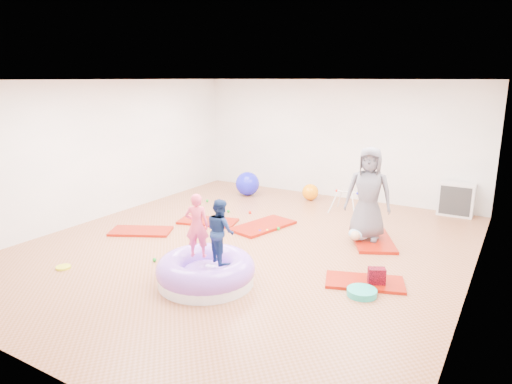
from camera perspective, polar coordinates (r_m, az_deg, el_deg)
The scene contains 19 objects.
room at distance 7.58m, azimuth -1.16°, elevation 3.19°, with size 7.01×8.01×2.81m.
gym_mat_front_left at distance 8.90m, azimuth -14.19°, elevation -4.76°, with size 1.12×0.56×0.05m, color #991209.
gym_mat_mid_left at distance 9.25m, azimuth -6.04°, elevation -3.66°, with size 1.15×0.57×0.05m, color #991209.
gym_mat_center_back at distance 8.91m, azimuth 0.87°, elevation -4.26°, with size 1.29×0.65×0.05m, color #991209.
gym_mat_right at distance 6.75m, azimuth 13.43°, elevation -10.91°, with size 1.09×0.54×0.05m, color #991209.
gym_mat_rear_right at distance 8.44m, azimuth 14.32°, elevation -5.79°, with size 1.30×0.65×0.05m, color #991209.
inflatable_cushion at distance 6.57m, azimuth -6.29°, elevation -9.87°, with size 1.40×1.40×0.44m.
child_pink at distance 6.46m, azimuth -7.40°, elevation -3.74°, with size 0.34×0.22×0.93m, color #FF4B6D.
child_navy at distance 6.24m, azimuth -4.47°, elevation -4.44°, with size 0.44×0.34×0.90m, color navy.
adult_caregiver at distance 8.18m, azimuth 13.87°, elevation -0.19°, with size 0.80×0.52×1.64m, color #58555F.
infant at distance 8.23m, azimuth 12.59°, elevation -5.21°, with size 0.35×0.36×0.21m.
ball_pit_balls at distance 9.04m, azimuth -1.82°, elevation -3.96°, with size 3.89×3.37×0.06m.
exercise_ball_blue at distance 11.25m, azimuth -1.07°, elevation 1.04°, with size 0.59×0.59×0.59m, color #1818DA.
exercise_ball_orange at distance 10.92m, azimuth 6.80°, elevation -0.00°, with size 0.39×0.39×0.39m, color orange.
infant_play_gym at distance 9.95m, azimuth 11.26°, elevation -0.81°, with size 0.63×0.59×0.48m.
cube_shelf at distance 10.46m, azimuth 23.74°, elevation -0.85°, with size 0.70×0.35×0.70m.
balance_disc at distance 6.40m, azimuth 13.09°, elevation -12.12°, with size 0.40×0.40×0.09m, color teal.
backpack at distance 6.67m, azimuth 14.83°, elevation -10.26°, with size 0.23×0.14×0.27m, color #97001B.
yellow_toy at distance 7.66m, azimuth -22.94°, elevation -8.66°, with size 0.22×0.22×0.03m, color yellow.
Camera 1 is at (3.94, -6.31, 2.83)m, focal length 32.00 mm.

